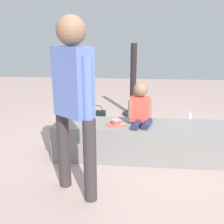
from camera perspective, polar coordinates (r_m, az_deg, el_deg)
ground_plane at (r=3.19m, az=6.40°, el=-9.80°), size 12.00×12.00×0.00m
concrete_ledge at (r=3.10m, az=6.52°, el=-6.30°), size 2.05×0.50×0.42m
child_seated at (r=2.95m, az=6.28°, el=1.21°), size 0.29×0.34×0.48m
adult_standing at (r=2.19m, az=-8.41°, el=4.08°), size 0.40×0.34×1.56m
cake_plate at (r=2.98m, az=0.86°, el=-2.43°), size 0.22×0.22×0.07m
gift_bag at (r=3.72m, az=7.50°, el=-3.52°), size 0.19×0.08×0.33m
railing_post at (r=4.70m, az=4.64°, el=5.21°), size 0.36×0.36×1.29m
water_bottle_near_gift at (r=4.40m, az=16.66°, el=-1.48°), size 0.07×0.07×0.23m
party_cup_red at (r=4.23m, az=8.49°, el=-2.54°), size 0.08×0.08×0.09m
cake_box_white at (r=3.82m, az=-7.43°, el=-4.40°), size 0.38×0.38×0.11m
handbag_black_leather at (r=4.29m, az=-3.30°, el=-1.14°), size 0.28×0.14×0.32m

